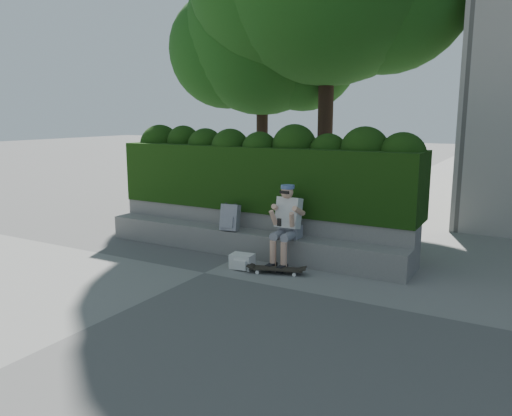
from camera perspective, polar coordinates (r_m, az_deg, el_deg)
The scene contains 9 objects.
ground at distance 8.23m, azimuth -5.91°, elevation -7.39°, with size 80.00×80.00×0.00m, color slate.
bench_ledge at distance 9.17m, azimuth -1.41°, elevation -3.97°, with size 6.00×0.45×0.45m, color gray.
planter_wall at distance 9.53m, azimuth 0.06°, elevation -2.47°, with size 6.00×0.50×0.75m, color gray.
hedge at distance 9.56m, azimuth 0.72°, elevation 3.50°, with size 6.00×1.00×1.20m, color black.
tree_right at distance 14.43m, azimuth 0.74°, elevation 19.09°, with size 4.31×4.31×6.82m.
person at distance 8.45m, azimuth 3.56°, elevation -1.59°, with size 0.40×0.76×1.38m.
skateboard at distance 8.14m, azimuth 2.35°, elevation -6.99°, with size 0.88×0.46×0.09m.
backpack_plaid at distance 9.10m, azimuth -2.98°, elevation -1.09°, with size 0.33×0.18×0.48m, color #A8A8AD.
backpack_ground at distance 8.40m, azimuth -1.60°, elevation -6.09°, with size 0.38×0.27×0.24m, color beige.
Camera 1 is at (4.57, -6.36, 2.54)m, focal length 35.00 mm.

